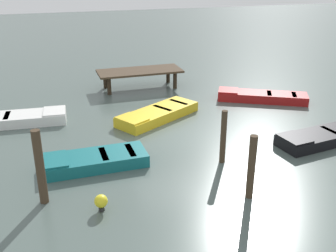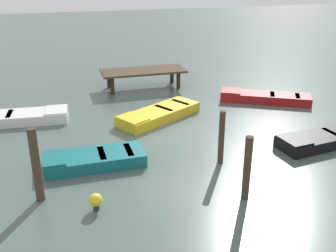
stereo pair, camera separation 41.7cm
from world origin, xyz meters
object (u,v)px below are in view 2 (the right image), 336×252
mooring_piling_near_left (247,168)px  marker_buoy (96,200)px  mooring_piling_mid_left (221,138)px  rowboat_teal (94,159)px  rowboat_white (19,117)px  rowboat_yellow (158,114)px  dock_segment (143,72)px  rowboat_red (264,97)px  mooring_piling_near_right (36,166)px  rowboat_black (325,139)px

mooring_piling_near_left → marker_buoy: (-4.08, 0.50, -0.66)m
mooring_piling_mid_left → rowboat_teal: bearing=167.5°
rowboat_white → marker_buoy: (2.47, -7.12, 0.07)m
rowboat_yellow → mooring_piling_near_left: bearing=66.7°
rowboat_yellow → marker_buoy: 6.81m
rowboat_teal → rowboat_yellow: 4.58m
dock_segment → mooring_piling_near_left: mooring_piling_near_left is taller
mooring_piling_near_left → mooring_piling_mid_left: mooring_piling_near_left is taller
rowboat_yellow → rowboat_white: bearing=-42.3°
marker_buoy → rowboat_red: bearing=39.1°
rowboat_white → mooring_piling_mid_left: (6.67, -5.45, 0.69)m
mooring_piling_near_right → marker_buoy: (1.45, -0.87, -0.79)m
rowboat_red → mooring_piling_near_right: 11.64m
rowboat_black → marker_buoy: 8.64m
rowboat_white → rowboat_teal: bearing=-56.2°
mooring_piling_near_left → mooring_piling_near_right: size_ratio=0.87×
rowboat_yellow → marker_buoy: bearing=31.0°
dock_segment → marker_buoy: 11.05m
dock_segment → marker_buoy: bearing=-109.3°
mooring_piling_near_right → dock_segment: bearing=63.0°
rowboat_yellow → marker_buoy: marker_buoy is taller
rowboat_yellow → rowboat_teal: bearing=17.8°
dock_segment → rowboat_black: (4.95, -8.42, -0.61)m
rowboat_white → rowboat_red: bearing=2.4°
mooring_piling_near_left → mooring_piling_near_right: mooring_piling_near_right is taller
rowboat_yellow → mooring_piling_near_right: mooring_piling_near_right is taller
mooring_piling_near_left → marker_buoy: size_ratio=3.93×
rowboat_teal → rowboat_black: (8.22, -0.51, -0.00)m
mooring_piling_near_left → mooring_piling_near_right: 5.70m
rowboat_black → mooring_piling_near_left: size_ratio=2.02×
rowboat_yellow → marker_buoy: (-3.16, -6.03, 0.07)m
mooring_piling_near_left → dock_segment: bearing=93.4°
rowboat_teal → rowboat_red: 9.36m
mooring_piling_mid_left → mooring_piling_near_right: (-5.66, -0.80, 0.18)m
mooring_piling_mid_left → mooring_piling_near_right: size_ratio=0.84×
rowboat_white → rowboat_black: bearing=-21.3°
rowboat_teal → mooring_piling_near_left: mooring_piling_near_left is taller
rowboat_black → rowboat_white: (-10.86, 5.06, -0.00)m
marker_buoy → rowboat_black: bearing=13.8°
dock_segment → mooring_piling_near_left: 11.00m
mooring_piling_near_left → mooring_piling_mid_left: size_ratio=1.04×
dock_segment → mooring_piling_near_left: size_ratio=2.28×
rowboat_yellow → dock_segment: bearing=-124.9°
mooring_piling_near_right → rowboat_teal: bearing=46.3°
rowboat_black → mooring_piling_near_right: size_ratio=1.77×
rowboat_red → mooring_piling_mid_left: mooring_piling_mid_left is taller
rowboat_yellow → mooring_piling_mid_left: bearing=72.1°
rowboat_teal → rowboat_black: size_ratio=0.85×
rowboat_teal → rowboat_red: same height
rowboat_red → marker_buoy: 10.92m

